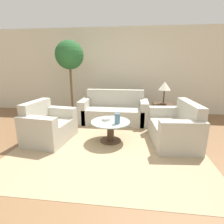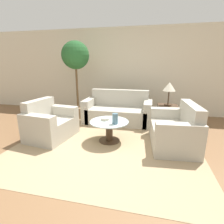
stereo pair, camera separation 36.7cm
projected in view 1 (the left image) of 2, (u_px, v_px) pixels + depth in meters
name	position (u px, v px, depth m)	size (l,w,h in m)	color
ground_plane	(99.00, 159.00, 2.90)	(14.00, 14.00, 0.00)	brown
wall_back	(117.00, 71.00, 5.52)	(10.00, 0.06, 2.60)	beige
rug	(111.00, 141.00, 3.59)	(3.46, 3.41, 0.01)	tan
sofa_main	(114.00, 112.00, 4.76)	(1.78, 0.82, 0.85)	#B2AD9E
armchair	(48.00, 127.00, 3.58)	(0.87, 1.07, 0.81)	#B2AD9E
loveseat	(176.00, 129.00, 3.46)	(0.88, 1.27, 0.83)	#B2AD9E
coffee_table	(111.00, 128.00, 3.52)	(0.78, 0.78, 0.43)	#422D1E
side_table	(162.00, 114.00, 4.50)	(0.47, 0.47, 0.55)	#422D1E
table_lamp	(165.00, 87.00, 4.31)	(0.30, 0.30, 0.57)	#422D1E
potted_plant	(70.00, 60.00, 4.61)	(0.74, 0.74, 2.13)	#93704C
vase	(117.00, 119.00, 3.32)	(0.11, 0.11, 0.20)	slate
bowl	(106.00, 119.00, 3.54)	(0.17, 0.17, 0.05)	beige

